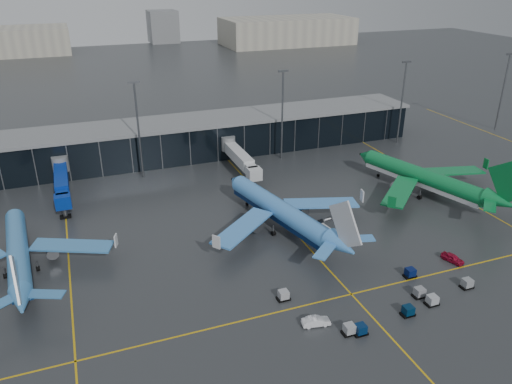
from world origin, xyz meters
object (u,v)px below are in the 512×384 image
object	(u,v)px
baggage_carts	(392,301)
airliner_aer_lingus	(423,167)
airliner_klm_near	(280,199)
service_van_red	(453,258)
airliner_arkefly	(15,240)
service_van_white	(316,321)
mobile_airstair	(323,227)

from	to	relation	value
baggage_carts	airliner_aer_lingus	bearing A→B (deg)	47.45
airliner_klm_near	service_van_red	distance (m)	35.63
airliner_arkefly	airliner_klm_near	distance (m)	51.06
airliner_aer_lingus	service_van_red	xyz separation A→B (m)	(-14.04, -28.22, -6.10)
service_van_white	airliner_aer_lingus	bearing A→B (deg)	-42.88
airliner_klm_near	service_van_red	world-z (taller)	airliner_klm_near
airliner_aer_lingus	baggage_carts	distance (m)	48.50
baggage_carts	service_van_white	world-z (taller)	baggage_carts
baggage_carts	service_van_white	bearing A→B (deg)	-179.59
airliner_arkefly	airliner_aer_lingus	xyz separation A→B (m)	(90.58, 1.98, 0.72)
airliner_klm_near	airliner_aer_lingus	bearing A→B (deg)	-6.71
airliner_aer_lingus	mobile_airstair	distance (m)	33.02
airliner_arkefly	mobile_airstair	size ratio (longest dim) A/B	11.60
airliner_klm_near	airliner_arkefly	bearing A→B (deg)	165.02
airliner_klm_near	service_van_red	size ratio (longest dim) A/B	9.87
airliner_klm_near	baggage_carts	distance (m)	32.68
airliner_arkefly	baggage_carts	bearing A→B (deg)	-34.76
airliner_klm_near	airliner_aer_lingus	xyz separation A→B (m)	(39.56, 4.09, 0.12)
airliner_arkefly	service_van_white	bearing A→B (deg)	-42.21
baggage_carts	service_van_red	bearing A→B (deg)	21.34
baggage_carts	airliner_arkefly	bearing A→B (deg)	150.03
airliner_aer_lingus	airliner_klm_near	bearing A→B (deg)	169.23
airliner_arkefly	airliner_aer_lingus	world-z (taller)	airliner_aer_lingus
airliner_aer_lingus	service_van_red	size ratio (longest dim) A/B	10.05
airliner_klm_near	service_van_white	size ratio (longest dim) A/B	9.73
mobile_airstair	service_van_red	size ratio (longest dim) A/B	0.78
airliner_klm_near	mobile_airstair	world-z (taller)	airliner_klm_near
baggage_carts	service_van_red	world-z (taller)	baggage_carts
airliner_arkefly	service_van_white	xyz separation A→B (m)	(43.88, -33.56, -5.40)
service_van_white	service_van_red	bearing A→B (deg)	-67.51
mobile_airstair	airliner_klm_near	bearing A→B (deg)	144.19
baggage_carts	mobile_airstair	size ratio (longest dim) A/B	9.73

